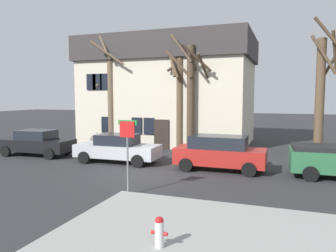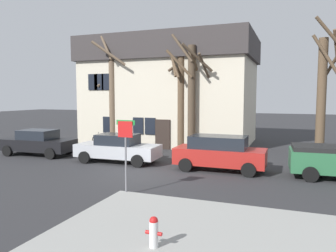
# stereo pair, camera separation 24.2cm
# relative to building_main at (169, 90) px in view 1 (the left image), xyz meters

# --- Properties ---
(ground_plane) EXTENTS (120.00, 120.00, 0.00)m
(ground_plane) POSITION_rel_building_main_xyz_m (2.54, -11.15, -4.22)
(ground_plane) COLOR #2D2D30
(building_main) EXTENTS (13.29, 8.23, 8.30)m
(building_main) POSITION_rel_building_main_xyz_m (0.00, 0.00, 0.00)
(building_main) COLOR beige
(building_main) RESTS_ON ground_plane
(tree_bare_near) EXTENTS (2.74, 2.75, 8.16)m
(tree_bare_near) POSITION_rel_building_main_xyz_m (-3.27, -3.77, -0.03)
(tree_bare_near) COLOR brown
(tree_bare_near) RESTS_ON ground_plane
(tree_bare_mid) EXTENTS (2.18, 2.33, 7.75)m
(tree_bare_mid) POSITION_rel_building_main_xyz_m (2.19, -3.80, -0.04)
(tree_bare_mid) COLOR brown
(tree_bare_mid) RESTS_ON ground_plane
(tree_bare_far) EXTENTS (3.25, 3.26, 7.81)m
(tree_bare_far) POSITION_rel_building_main_xyz_m (3.03, -4.23, -0.28)
(tree_bare_far) COLOR #4C3D2D
(tree_bare_far) RESTS_ON ground_plane
(tree_bare_end) EXTENTS (2.06, 2.65, 8.20)m
(tree_bare_end) POSITION_rel_building_main_xyz_m (10.99, -3.62, -0.21)
(tree_bare_end) COLOR brown
(tree_bare_end) RESTS_ON ground_plane
(car_black_sedan) EXTENTS (4.75, 2.22, 1.62)m
(car_black_sedan) POSITION_rel_building_main_xyz_m (-5.67, -8.92, -3.41)
(car_black_sedan) COLOR black
(car_black_sedan) RESTS_ON ground_plane
(car_silver_sedan) EXTENTS (4.80, 2.13, 1.60)m
(car_silver_sedan) POSITION_rel_building_main_xyz_m (0.16, -9.07, -3.42)
(car_silver_sedan) COLOR #B7BABF
(car_silver_sedan) RESTS_ON ground_plane
(car_red_wagon) EXTENTS (4.49, 2.01, 1.75)m
(car_red_wagon) POSITION_rel_building_main_xyz_m (5.96, -9.07, -3.31)
(car_red_wagon) COLOR #AD231E
(car_red_wagon) RESTS_ON ground_plane
(fire_hydrant) EXTENTS (0.42, 0.22, 0.76)m
(fire_hydrant) POSITION_rel_building_main_xyz_m (6.30, -18.19, -3.71)
(fire_hydrant) COLOR silver
(fire_hydrant) RESTS_ON sidewalk_slab
(street_sign_pole) EXTENTS (0.76, 0.07, 2.85)m
(street_sign_pole) POSITION_rel_building_main_xyz_m (3.51, -14.38, -2.23)
(street_sign_pole) COLOR slate
(street_sign_pole) RESTS_ON ground_plane
(bicycle_leaning) EXTENTS (1.73, 0.40, 1.03)m
(bicycle_leaning) POSITION_rel_building_main_xyz_m (-4.16, -4.11, -3.85)
(bicycle_leaning) COLOR black
(bicycle_leaning) RESTS_ON ground_plane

